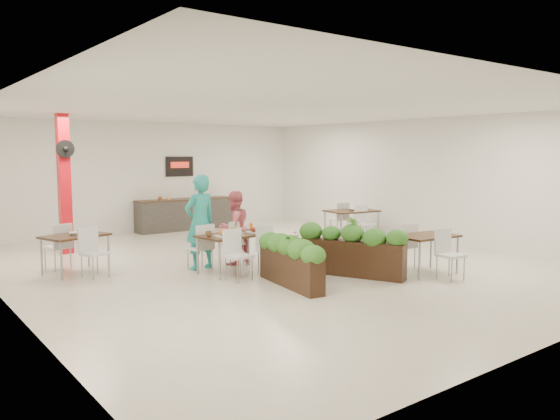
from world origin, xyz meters
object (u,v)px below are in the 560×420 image
object	(u,v)px
side_table_b	(352,214)
side_table_c	(426,242)
planter_right	(352,249)
side_table_a	(75,241)
planter_left	(290,258)
diner_woman	(234,228)
diner_man	(200,222)
service_counter	(185,213)
red_column	(64,182)
main_table	(235,240)

from	to	relation	value
side_table_b	side_table_c	distance (m)	4.59
side_table_c	planter_right	bearing A→B (deg)	154.91
side_table_b	side_table_a	bearing A→B (deg)	-171.45
planter_left	planter_right	distance (m)	1.42
side_table_a	side_table_b	bearing A→B (deg)	-17.20
diner_woman	side_table_c	size ratio (longest dim) A/B	0.93
planter_left	side_table_c	size ratio (longest dim) A/B	1.13
diner_man	planter_right	size ratio (longest dim) A/B	0.96
side_table_b	diner_man	bearing A→B (deg)	-159.63
side_table_a	service_counter	bearing A→B (deg)	25.46
service_counter	diner_man	distance (m)	5.79
planter_left	side_table_c	xyz separation A→B (m)	(2.69, -0.78, 0.12)
planter_left	side_table_a	distance (m)	4.24
diner_man	planter_right	bearing A→B (deg)	124.42
service_counter	side_table_c	world-z (taller)	service_counter
diner_man	side_table_c	xyz separation A→B (m)	(3.25, -2.97, -0.32)
red_column	side_table_b	world-z (taller)	red_column
planter_left	planter_right	bearing A→B (deg)	-2.94
diner_man	main_table	bearing A→B (deg)	114.05
red_column	side_table_a	distance (m)	2.55
diner_man	side_table_a	world-z (taller)	diner_man
diner_man	planter_right	distance (m)	3.04
main_table	diner_man	size ratio (longest dim) A/B	0.93
planter_right	side_table_c	size ratio (longest dim) A/B	1.19
main_table	side_table_c	xyz separation A→B (m)	(2.85, -2.32, -0.01)
planter_left	main_table	bearing A→B (deg)	96.24
service_counter	diner_woman	bearing A→B (deg)	-106.69
red_column	main_table	distance (m)	4.63
red_column	service_counter	world-z (taller)	red_column
red_column	side_table_c	size ratio (longest dim) A/B	1.94
main_table	diner_man	bearing A→B (deg)	120.79
red_column	diner_man	world-z (taller)	red_column
service_counter	planter_right	xyz separation A→B (m)	(-0.40, -7.52, 0.02)
side_table_a	side_table_b	xyz separation A→B (m)	(7.41, 0.02, 0.02)
planter_left	service_counter	bearing A→B (deg)	76.29
diner_man	side_table_b	size ratio (longest dim) A/B	1.13
diner_woman	side_table_b	size ratio (longest dim) A/B	0.92
main_table	planter_left	bearing A→B (deg)	-83.76
main_table	diner_woman	distance (m)	0.78
red_column	planter_left	distance (m)	6.10
red_column	main_table	bearing A→B (deg)	-63.59
diner_woman	planter_right	size ratio (longest dim) A/B	0.78
red_column	side_table_b	xyz separation A→B (m)	(6.93, -2.27, -1.00)
diner_woman	planter_left	bearing A→B (deg)	76.98
diner_man	planter_left	size ratio (longest dim) A/B	1.01
red_column	side_table_a	size ratio (longest dim) A/B	1.91
planter_left	side_table_b	size ratio (longest dim) A/B	1.12
service_counter	diner_man	world-z (taller)	service_counter
service_counter	main_table	size ratio (longest dim) A/B	1.71
planter_left	planter_right	size ratio (longest dim) A/B	0.95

